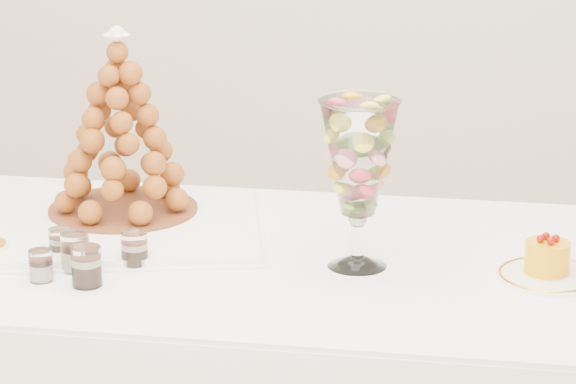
# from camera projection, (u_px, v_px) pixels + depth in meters

# --- Properties ---
(lace_tray) EXTENTS (0.71, 0.60, 0.02)m
(lace_tray) POSITION_uv_depth(u_px,v_px,m) (115.00, 228.00, 2.90)
(lace_tray) COLOR white
(lace_tray) RESTS_ON buffet_table
(macaron_vase) EXTENTS (0.15, 0.15, 0.34)m
(macaron_vase) POSITION_uv_depth(u_px,v_px,m) (359.00, 160.00, 2.65)
(macaron_vase) COLOR white
(macaron_vase) RESTS_ON buffet_table
(cake_plate) EXTENTS (0.20, 0.20, 0.01)m
(cake_plate) POSITION_uv_depth(u_px,v_px,m) (549.00, 276.00, 2.64)
(cake_plate) COLOR white
(cake_plate) RESTS_ON buffet_table
(verrine_a) EXTENTS (0.06, 0.06, 0.06)m
(verrine_a) POSITION_uv_depth(u_px,v_px,m) (61.00, 244.00, 2.74)
(verrine_a) COLOR white
(verrine_a) RESTS_ON buffet_table
(verrine_b) EXTENTS (0.07, 0.07, 0.08)m
(verrine_b) POSITION_uv_depth(u_px,v_px,m) (75.00, 252.00, 2.68)
(verrine_b) COLOR white
(verrine_b) RESTS_ON buffet_table
(verrine_c) EXTENTS (0.06, 0.06, 0.07)m
(verrine_c) POSITION_uv_depth(u_px,v_px,m) (134.00, 250.00, 2.69)
(verrine_c) COLOR white
(verrine_c) RESTS_ON buffet_table
(verrine_d) EXTENTS (0.05, 0.05, 0.06)m
(verrine_d) POSITION_uv_depth(u_px,v_px,m) (41.00, 265.00, 2.63)
(verrine_d) COLOR white
(verrine_d) RESTS_ON buffet_table
(verrine_e) EXTENTS (0.06, 0.06, 0.08)m
(verrine_e) POSITION_uv_depth(u_px,v_px,m) (86.00, 266.00, 2.60)
(verrine_e) COLOR white
(verrine_e) RESTS_ON buffet_table
(croquembouche) EXTENTS (0.33, 0.33, 0.41)m
(croquembouche) POSITION_uv_depth(u_px,v_px,m) (120.00, 123.00, 2.93)
(croquembouche) COLOR brown
(croquembouche) RESTS_ON lace_tray
(mousse_cake) EXTENTS (0.09, 0.09, 0.08)m
(mousse_cake) POSITION_uv_depth(u_px,v_px,m) (547.00, 257.00, 2.64)
(mousse_cake) COLOR orange
(mousse_cake) RESTS_ON cake_plate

